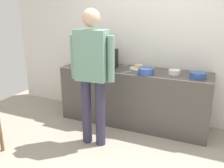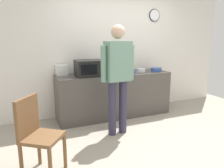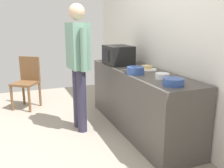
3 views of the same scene
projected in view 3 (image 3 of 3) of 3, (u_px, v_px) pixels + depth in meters
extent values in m
plane|color=#9E9384|center=(58.00, 148.00, 3.06)|extent=(6.00, 6.00, 0.00)
cube|color=silver|center=(172.00, 41.00, 3.32)|extent=(5.40, 0.10, 2.60)
cube|color=#4C4742|center=(138.00, 100.00, 3.57)|extent=(2.31, 0.62, 0.89)
cube|color=black|center=(118.00, 55.00, 3.89)|extent=(0.50, 0.38, 0.30)
cube|color=black|center=(106.00, 55.00, 3.88)|extent=(0.30, 0.01, 0.18)
cylinder|color=white|center=(147.00, 69.00, 3.46)|extent=(0.28, 0.28, 0.01)
cube|color=#E4BF7D|center=(147.00, 67.00, 3.45)|extent=(0.12, 0.12, 0.05)
cylinder|color=white|center=(162.00, 76.00, 2.89)|extent=(0.17, 0.17, 0.07)
cylinder|color=#33519E|center=(173.00, 82.00, 2.57)|extent=(0.22, 0.22, 0.08)
cylinder|color=#33519E|center=(135.00, 70.00, 3.17)|extent=(0.23, 0.23, 0.09)
cube|color=silver|center=(124.00, 54.00, 4.43)|extent=(0.22, 0.18, 0.20)
cube|color=silver|center=(127.00, 70.00, 3.46)|extent=(0.11, 0.15, 0.01)
cube|color=silver|center=(147.00, 66.00, 3.75)|extent=(0.07, 0.17, 0.01)
cylinder|color=#312E46|center=(82.00, 101.00, 3.45)|extent=(0.13, 0.13, 0.91)
cylinder|color=#312E46|center=(77.00, 98.00, 3.63)|extent=(0.13, 0.13, 0.91)
cube|color=gray|center=(78.00, 46.00, 3.36)|extent=(0.42, 0.27, 0.63)
cylinder|color=gray|center=(84.00, 50.00, 3.14)|extent=(0.09, 0.09, 0.57)
cylinder|color=gray|center=(73.00, 47.00, 3.58)|extent=(0.09, 0.09, 0.57)
sphere|color=#D1A889|center=(77.00, 12.00, 3.25)|extent=(0.22, 0.22, 0.22)
cylinder|color=brown|center=(12.00, 98.00, 4.36)|extent=(0.04, 0.04, 0.45)
cylinder|color=brown|center=(29.00, 100.00, 4.27)|extent=(0.04, 0.04, 0.45)
cylinder|color=brown|center=(24.00, 93.00, 4.70)|extent=(0.04, 0.04, 0.45)
cylinder|color=brown|center=(40.00, 94.00, 4.61)|extent=(0.04, 0.04, 0.45)
cube|color=brown|center=(25.00, 83.00, 4.43)|extent=(0.56, 0.56, 0.04)
cube|color=brown|center=(30.00, 69.00, 4.54)|extent=(0.27, 0.35, 0.45)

